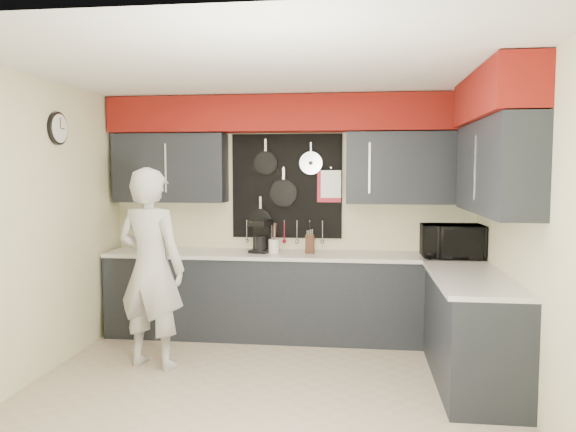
# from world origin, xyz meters

# --- Properties ---
(ground) EXTENTS (4.00, 4.00, 0.00)m
(ground) POSITION_xyz_m (0.00, 0.00, 0.00)
(ground) COLOR tan
(ground) RESTS_ON ground
(back_wall_assembly) EXTENTS (4.00, 0.36, 2.60)m
(back_wall_assembly) POSITION_xyz_m (0.01, 1.60, 2.01)
(back_wall_assembly) COLOR beige
(back_wall_assembly) RESTS_ON ground
(right_wall_assembly) EXTENTS (0.36, 3.50, 2.60)m
(right_wall_assembly) POSITION_xyz_m (1.85, 0.26, 1.94)
(right_wall_assembly) COLOR beige
(right_wall_assembly) RESTS_ON ground
(left_wall_assembly) EXTENTS (0.05, 3.50, 2.60)m
(left_wall_assembly) POSITION_xyz_m (-1.99, 0.02, 1.33)
(left_wall_assembly) COLOR beige
(left_wall_assembly) RESTS_ON ground
(base_cabinets) EXTENTS (3.95, 2.20, 0.92)m
(base_cabinets) POSITION_xyz_m (0.49, 1.13, 0.46)
(base_cabinets) COLOR black
(base_cabinets) RESTS_ON ground
(microwave) EXTENTS (0.61, 0.42, 0.33)m
(microwave) POSITION_xyz_m (1.68, 1.35, 1.09)
(microwave) COLOR black
(microwave) RESTS_ON base_cabinets
(knife_block) EXTENTS (0.09, 0.09, 0.20)m
(knife_block) POSITION_xyz_m (0.23, 1.46, 1.02)
(knife_block) COLOR black
(knife_block) RESTS_ON base_cabinets
(utensil_crock) EXTENTS (0.12, 0.12, 0.15)m
(utensil_crock) POSITION_xyz_m (-0.15, 1.42, 0.99)
(utensil_crock) COLOR silver
(utensil_crock) RESTS_ON base_cabinets
(coffee_maker) EXTENTS (0.25, 0.28, 0.35)m
(coffee_maker) POSITION_xyz_m (-0.30, 1.48, 1.10)
(coffee_maker) COLOR black
(coffee_maker) RESTS_ON base_cabinets
(person) EXTENTS (0.75, 0.58, 1.83)m
(person) POSITION_xyz_m (-1.13, 0.41, 0.91)
(person) COLOR #B9B9B7
(person) RESTS_ON ground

